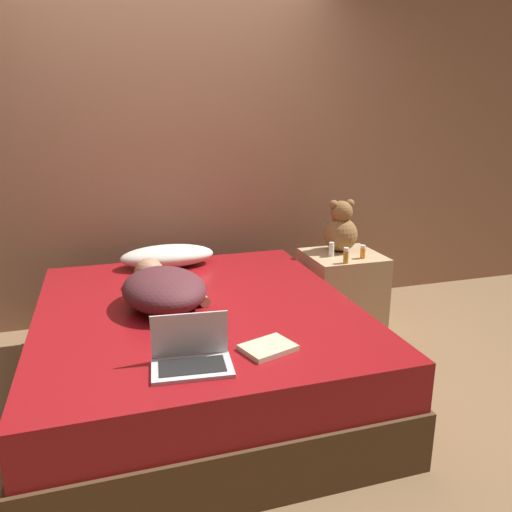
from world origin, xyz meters
TOP-DOWN VIEW (x-y plane):
  - ground_plane at (0.00, 0.00)m, footprint 12.00×12.00m
  - wall_back at (0.00, 1.25)m, footprint 8.00×0.06m
  - bed at (0.00, 0.00)m, footprint 1.72×1.93m
  - nightstand at (1.18, 0.59)m, footprint 0.52×0.50m
  - pillow at (-0.06, 0.77)m, footprint 0.63×0.30m
  - person_lying at (-0.17, 0.06)m, footprint 0.51×0.76m
  - laptop at (-0.15, -0.66)m, footprint 0.35×0.24m
  - teddy_bear at (1.19, 0.67)m, footprint 0.25×0.25m
  - bottle_orange at (1.26, 0.45)m, footprint 0.04×0.04m
  - bottle_amber at (1.09, 0.38)m, footprint 0.04×0.04m
  - bottle_white at (1.07, 0.56)m, footprint 0.04×0.04m
  - book at (0.20, -0.62)m, footprint 0.27×0.23m

SIDE VIEW (x-z plane):
  - ground_plane at x=0.00m, z-range 0.00..0.00m
  - bed at x=0.00m, z-range 0.00..0.53m
  - nightstand at x=1.18m, z-range 0.00..0.57m
  - book at x=0.20m, z-range 0.53..0.56m
  - laptop at x=-0.15m, z-range 0.48..0.69m
  - pillow at x=-0.06m, z-range 0.53..0.68m
  - bottle_orange at x=1.26m, z-range 0.57..0.66m
  - bottle_white at x=1.07m, z-range 0.57..0.67m
  - bottle_amber at x=1.09m, z-range 0.57..0.68m
  - person_lying at x=-0.17m, z-range 0.53..0.74m
  - teddy_bear at x=1.19m, z-range 0.54..0.92m
  - wall_back at x=0.00m, z-range 0.00..2.60m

